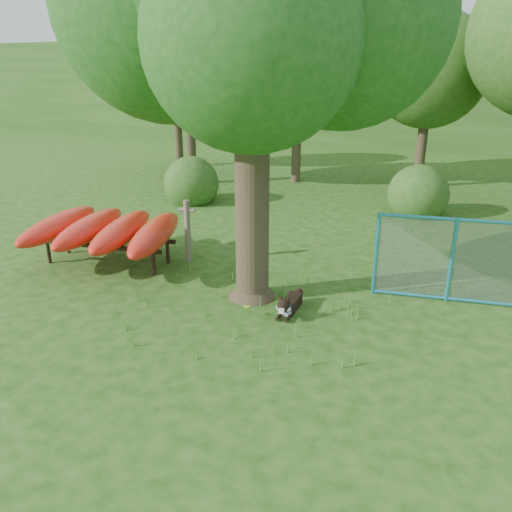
% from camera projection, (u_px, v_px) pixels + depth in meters
% --- Properties ---
extents(ground, '(80.00, 80.00, 0.00)m').
position_uv_depth(ground, '(215.00, 334.00, 8.27)').
color(ground, '#1C450D').
rests_on(ground, ground).
extents(wooden_post, '(0.39, 0.15, 1.43)m').
position_uv_depth(wooden_post, '(188.00, 230.00, 11.16)').
color(wooden_post, '#665A4C').
rests_on(wooden_post, ground).
extents(kayak_rack, '(3.86, 3.44, 1.04)m').
position_uv_depth(kayak_rack, '(106.00, 229.00, 11.04)').
color(kayak_rack, black).
rests_on(kayak_rack, ground).
extents(husky_dog, '(0.30, 1.05, 0.46)m').
position_uv_depth(husky_dog, '(289.00, 305.00, 8.92)').
color(husky_dog, black).
rests_on(husky_dog, ground).
extents(fence_section, '(2.76, 0.55, 2.72)m').
position_uv_depth(fence_section, '(452.00, 260.00, 9.18)').
color(fence_section, teal).
rests_on(fence_section, ground).
extents(wildflower_clump, '(0.11, 0.10, 0.23)m').
position_uv_depth(wildflower_clump, '(246.00, 308.00, 8.77)').
color(wildflower_clump, '#4E892C').
rests_on(wildflower_clump, ground).
extents(bg_tree_a, '(4.40, 4.40, 6.70)m').
position_uv_depth(bg_tree_a, '(187.00, 59.00, 17.76)').
color(bg_tree_a, '#352C1D').
rests_on(bg_tree_a, ground).
extents(bg_tree_b, '(5.20, 5.20, 8.22)m').
position_uv_depth(bg_tree_b, '(300.00, 25.00, 17.72)').
color(bg_tree_b, '#352C1D').
rests_on(bg_tree_b, ground).
extents(bg_tree_c, '(4.00, 4.00, 6.12)m').
position_uv_depth(bg_tree_c, '(430.00, 70.00, 17.35)').
color(bg_tree_c, '#352C1D').
rests_on(bg_tree_c, ground).
extents(bg_tree_f, '(3.60, 3.60, 5.55)m').
position_uv_depth(bg_tree_f, '(175.00, 80.00, 21.55)').
color(bg_tree_f, '#352C1D').
rests_on(bg_tree_f, ground).
extents(shrub_left, '(1.80, 1.80, 1.80)m').
position_uv_depth(shrub_left, '(192.00, 202.00, 16.61)').
color(shrub_left, '#27501A').
rests_on(shrub_left, ground).
extents(shrub_mid, '(1.80, 1.80, 1.80)m').
position_uv_depth(shrub_mid, '(416.00, 214.00, 15.17)').
color(shrub_mid, '#27501A').
rests_on(shrub_mid, ground).
extents(wooded_hillside, '(80.00, 12.00, 6.00)m').
position_uv_depth(wooded_hillside, '(431.00, 89.00, 31.11)').
color(wooded_hillside, '#27501A').
rests_on(wooded_hillside, ground).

